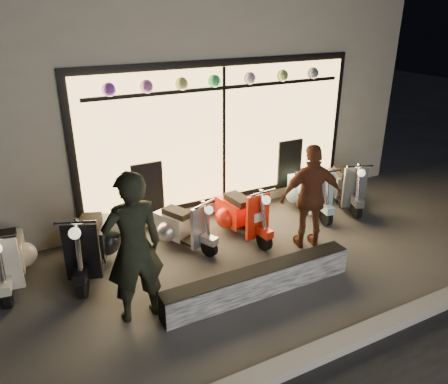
# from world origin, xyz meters

# --- Properties ---
(ground) EXTENTS (40.00, 40.00, 0.00)m
(ground) POSITION_xyz_m (0.00, 0.00, 0.00)
(ground) COLOR #383533
(ground) RESTS_ON ground
(kerb) EXTENTS (40.00, 0.25, 0.12)m
(kerb) POSITION_xyz_m (0.00, -2.00, 0.06)
(kerb) COLOR slate
(kerb) RESTS_ON ground
(shop_building) EXTENTS (10.20, 6.23, 4.20)m
(shop_building) POSITION_xyz_m (0.00, 4.98, 2.10)
(shop_building) COLOR beige
(shop_building) RESTS_ON ground
(graffiti_barrier) EXTENTS (2.85, 0.28, 0.40)m
(graffiti_barrier) POSITION_xyz_m (0.02, -0.65, 0.20)
(graffiti_barrier) COLOR black
(graffiti_barrier) RESTS_ON ground
(scooter_silver) EXTENTS (0.73, 1.20, 0.88)m
(scooter_silver) POSITION_xyz_m (-0.43, 1.15, 0.35)
(scooter_silver) COLOR black
(scooter_silver) RESTS_ON ground
(scooter_red) EXTENTS (0.52, 1.36, 0.97)m
(scooter_red) POSITION_xyz_m (0.65, 1.03, 0.39)
(scooter_red) COLOR black
(scooter_red) RESTS_ON ground
(scooter_black) EXTENTS (0.84, 1.49, 1.08)m
(scooter_black) POSITION_xyz_m (-1.88, 1.13, 0.43)
(scooter_black) COLOR black
(scooter_black) RESTS_ON ground
(scooter_cream) EXTENTS (0.53, 1.35, 0.96)m
(scooter_cream) POSITION_xyz_m (-3.01, 1.34, 0.39)
(scooter_cream) COLOR black
(scooter_cream) RESTS_ON ground
(scooter_blue) EXTENTS (0.58, 1.39, 0.99)m
(scooter_blue) POSITION_xyz_m (2.31, 1.27, 0.40)
(scooter_blue) COLOR black
(scooter_blue) RESTS_ON ground
(scooter_grey) EXTENTS (0.76, 1.36, 0.98)m
(scooter_grey) POSITION_xyz_m (3.16, 1.20, 0.39)
(scooter_grey) COLOR black
(scooter_grey) RESTS_ON ground
(man) EXTENTS (0.73, 0.48, 2.00)m
(man) POSITION_xyz_m (-1.60, -0.33, 1.00)
(man) COLOR black
(man) RESTS_ON ground
(woman) EXTENTS (1.11, 0.71, 1.75)m
(woman) POSITION_xyz_m (1.46, 0.13, 0.88)
(woman) COLOR brown
(woman) RESTS_ON ground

